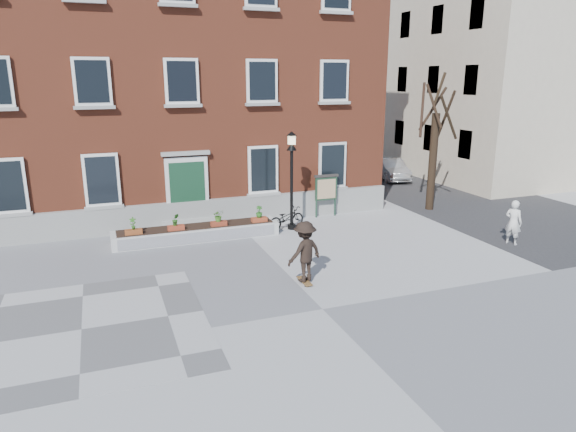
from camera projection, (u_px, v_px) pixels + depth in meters
name	position (u px, v px, depth m)	size (l,w,h in m)	color
ground	(323.00, 309.00, 13.64)	(100.00, 100.00, 0.00)	#A1A1A4
checker_patch	(82.00, 330.00, 12.53)	(6.00, 6.00, 0.01)	#5C5C5E
bicycle	(286.00, 218.00, 20.71)	(0.60, 1.72, 0.91)	black
parked_car	(391.00, 169.00, 30.66)	(1.31, 3.77, 1.24)	#BABDC0
bystander	(513.00, 222.00, 18.72)	(0.61, 0.40, 1.66)	silver
brick_building	(164.00, 69.00, 23.95)	(18.40, 10.85, 12.60)	brown
planter_assembly	(197.00, 232.00, 19.38)	(6.20, 1.12, 1.15)	silver
bare_tree	(434.00, 149.00, 23.16)	(1.83, 1.83, 6.16)	black
side_street	(445.00, 61.00, 35.71)	(15.20, 36.00, 14.50)	#363639
lamp_post	(292.00, 167.00, 20.14)	(0.40, 0.40, 3.93)	black
notice_board	(326.00, 188.00, 22.33)	(1.10, 0.16, 1.87)	#1C3827
skateboarder	(305.00, 252.00, 15.12)	(1.34, 1.03, 1.91)	brown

